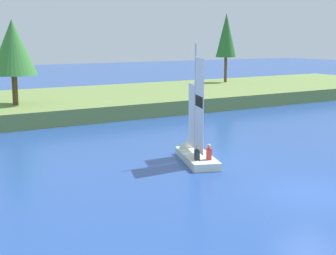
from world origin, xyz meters
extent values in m
plane|color=#234793|center=(0.00, 0.00, 0.00)|extent=(200.00, 200.00, 0.00)
cube|color=olive|center=(0.00, 27.51, 0.57)|extent=(80.00, 15.86, 1.15)
cylinder|color=brown|center=(-4.49, 24.52, 2.24)|extent=(0.41, 0.41, 2.17)
cone|color=#387F33|center=(-4.49, 24.52, 5.35)|extent=(3.43, 3.43, 4.05)
cylinder|color=brown|center=(20.74, 31.17, 2.54)|extent=(0.32, 0.32, 2.77)
cone|color=#286B2D|center=(20.74, 31.17, 6.31)|extent=(2.25, 2.25, 4.78)
cube|color=silver|center=(-0.72, 6.65, 0.18)|extent=(2.66, 4.24, 0.37)
cone|color=silver|center=(0.00, 8.54, 0.18)|extent=(1.46, 1.36, 1.18)
cylinder|color=#B7B7BC|center=(-0.57, 7.03, 3.06)|extent=(0.08, 0.08, 5.38)
cube|color=white|center=(-0.84, 6.33, 2.86)|extent=(0.56, 1.41, 4.49)
cube|color=black|center=(-0.84, 6.33, 3.04)|extent=(0.51, 1.27, 0.54)
cube|color=white|center=(-0.32, 7.69, 2.17)|extent=(0.47, 1.16, 3.19)
cylinder|color=#B7B7BC|center=(-0.84, 6.33, 0.59)|extent=(0.59, 1.42, 0.06)
cube|color=red|center=(-0.85, 5.51, 0.64)|extent=(0.29, 0.33, 0.54)
sphere|color=tan|center=(-0.85, 5.51, 1.02)|extent=(0.20, 0.20, 0.20)
cube|color=#26262D|center=(-1.38, 5.72, 0.61)|extent=(0.29, 0.33, 0.48)
sphere|color=tan|center=(-1.38, 5.72, 0.96)|extent=(0.20, 0.20, 0.20)
camera|label=1|loc=(-14.92, -13.07, 6.03)|focal=54.14mm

